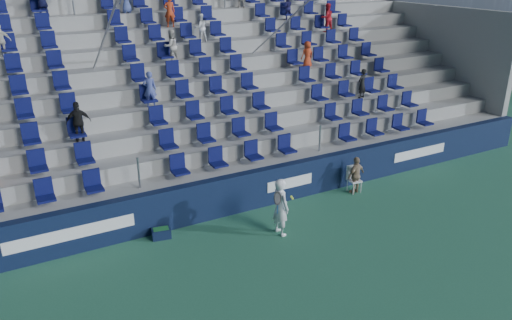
% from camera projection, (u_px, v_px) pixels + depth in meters
% --- Properties ---
extents(ground, '(70.00, 70.00, 0.00)m').
position_uv_depth(ground, '(302.00, 260.00, 12.57)').
color(ground, '#2F6F4E').
rests_on(ground, ground).
extents(sponsor_wall, '(24.00, 0.32, 1.20)m').
position_uv_depth(sponsor_wall, '(245.00, 191.00, 14.92)').
color(sponsor_wall, '#0F1A37').
rests_on(sponsor_wall, ground).
extents(grandstand, '(24.00, 8.17, 6.63)m').
position_uv_depth(grandstand, '(181.00, 102.00, 18.50)').
color(grandstand, gray).
rests_on(grandstand, ground).
extents(tennis_player, '(0.69, 0.65, 1.65)m').
position_uv_depth(tennis_player, '(281.00, 207.00, 13.50)').
color(tennis_player, white).
rests_on(tennis_player, ground).
extents(line_judge_chair, '(0.41, 0.42, 0.88)m').
position_uv_depth(line_judge_chair, '(353.00, 177.00, 16.17)').
color(line_judge_chair, white).
rests_on(line_judge_chair, ground).
extents(line_judge, '(0.77, 0.44, 1.23)m').
position_uv_depth(line_judge, '(356.00, 175.00, 16.02)').
color(line_judge, tan).
rests_on(line_judge, ground).
extents(ball_bin, '(0.55, 0.41, 0.28)m').
position_uv_depth(ball_bin, '(161.00, 233.00, 13.53)').
color(ball_bin, '#0E1834').
rests_on(ball_bin, ground).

